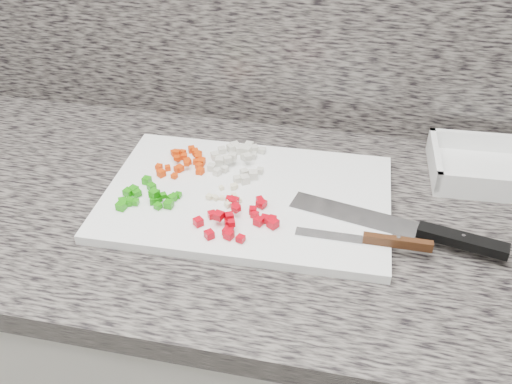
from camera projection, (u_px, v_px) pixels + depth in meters
cabinet at (226, 368)px, 1.28m from camera, size 3.92×0.62×0.86m
countertop at (218, 209)px, 1.02m from camera, size 3.96×0.64×0.04m
cutting_board at (247, 197)px, 1.00m from camera, size 0.50×0.34×0.02m
carrot_pile at (186, 161)px, 1.07m from camera, size 0.09×0.11×0.02m
onion_pile at (238, 157)px, 1.07m from camera, size 0.11×0.13×0.02m
green_pepper_pile at (146, 196)px, 0.97m from camera, size 0.10×0.10×0.02m
red_pepper_pile at (238, 217)px, 0.93m from camera, size 0.14×0.12×0.02m
garlic_pile at (227, 196)px, 0.98m from camera, size 0.06×0.07×0.01m
chef_knife at (423, 231)px, 0.90m from camera, size 0.35×0.11×0.02m
paring_knife at (380, 240)px, 0.88m from camera, size 0.21×0.02×0.02m
tray at (494, 170)px, 1.06m from camera, size 0.24×0.18×0.05m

